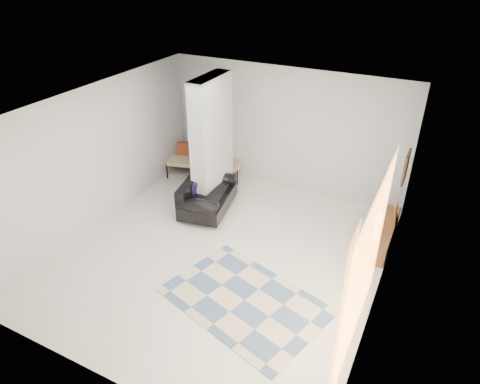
% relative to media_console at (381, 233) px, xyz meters
% --- Properties ---
extents(floor, '(6.00, 6.00, 0.00)m').
position_rel_media_console_xyz_m(floor, '(-2.52, -1.70, -0.21)').
color(floor, white).
rests_on(floor, ground).
extents(ceiling, '(6.00, 6.00, 0.00)m').
position_rel_media_console_xyz_m(ceiling, '(-2.52, -1.70, 2.59)').
color(ceiling, white).
rests_on(ceiling, wall_back).
extents(wall_back, '(6.00, 0.00, 6.00)m').
position_rel_media_console_xyz_m(wall_back, '(-2.52, 1.30, 1.19)').
color(wall_back, silver).
rests_on(wall_back, ground).
extents(wall_front, '(6.00, 0.00, 6.00)m').
position_rel_media_console_xyz_m(wall_front, '(-2.52, -4.70, 1.19)').
color(wall_front, silver).
rests_on(wall_front, ground).
extents(wall_left, '(0.00, 6.00, 6.00)m').
position_rel_media_console_xyz_m(wall_left, '(-5.27, -1.70, 1.19)').
color(wall_left, silver).
rests_on(wall_left, ground).
extents(wall_right, '(0.00, 6.00, 6.00)m').
position_rel_media_console_xyz_m(wall_right, '(0.23, -1.70, 1.19)').
color(wall_right, silver).
rests_on(wall_right, ground).
extents(partition_column, '(0.35, 1.20, 2.80)m').
position_rel_media_console_xyz_m(partition_column, '(-3.62, -0.10, 1.19)').
color(partition_column, '#B0B5B8').
rests_on(partition_column, floor).
extents(hallway_door, '(0.85, 0.06, 2.04)m').
position_rel_media_console_xyz_m(hallway_door, '(-4.62, 1.26, 0.81)').
color(hallway_door, white).
rests_on(hallway_door, floor).
extents(curtain, '(0.00, 2.55, 2.55)m').
position_rel_media_console_xyz_m(curtain, '(0.15, -2.85, 1.24)').
color(curtain, '#F79A41').
rests_on(curtain, wall_right).
extents(wall_art, '(0.04, 0.45, 0.55)m').
position_rel_media_console_xyz_m(wall_art, '(0.20, -0.00, 1.44)').
color(wall_art, '#3F2711').
rests_on(wall_art, wall_right).
extents(media_console, '(0.45, 1.59, 0.80)m').
position_rel_media_console_xyz_m(media_console, '(0.00, 0.00, 0.00)').
color(media_console, brown).
rests_on(media_console, floor).
extents(loveseat, '(1.14, 1.63, 0.76)m').
position_rel_media_console_xyz_m(loveseat, '(-3.58, -0.51, 0.15)').
color(loveseat, silver).
rests_on(loveseat, floor).
extents(daybed, '(1.92, 1.21, 0.77)m').
position_rel_media_console_xyz_m(daybed, '(-4.45, 0.91, 0.21)').
color(daybed, black).
rests_on(daybed, floor).
extents(area_rug, '(2.89, 2.32, 0.01)m').
position_rel_media_console_xyz_m(area_rug, '(-1.62, -2.60, -0.20)').
color(area_rug, beige).
rests_on(area_rug, floor).
extents(cylinder_lamp, '(0.10, 0.10, 0.57)m').
position_rel_media_console_xyz_m(cylinder_lamp, '(-0.02, -0.60, 0.48)').
color(cylinder_lamp, beige).
rests_on(cylinder_lamp, media_console).
extents(bronze_figurine, '(0.11, 0.11, 0.22)m').
position_rel_media_console_xyz_m(bronze_figurine, '(-0.05, 0.44, 0.31)').
color(bronze_figurine, black).
rests_on(bronze_figurine, media_console).
extents(vase, '(0.20, 0.20, 0.18)m').
position_rel_media_console_xyz_m(vase, '(-0.05, -0.16, 0.29)').
color(vase, white).
rests_on(vase, media_console).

